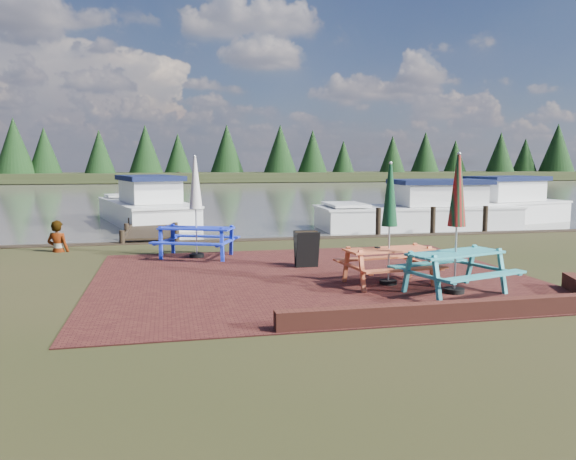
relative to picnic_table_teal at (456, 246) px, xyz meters
The scene contains 14 objects.
ground 2.56m from the picnic_table_teal, 155.98° to the left, with size 120.00×120.00×0.00m, color black.
paving 3.08m from the picnic_table_teal, 137.95° to the left, with size 9.00×7.50×0.02m, color #391412.
brick_wall 1.62m from the picnic_table_teal, 91.78° to the right, with size 6.21×1.79×0.30m.
water 38.05m from the picnic_table_teal, 93.30° to the left, with size 120.00×60.00×0.02m, color #45433B.
far_treeline 67.05m from the picnic_table_teal, 91.87° to the left, with size 120.00×10.00×8.10m.
picnic_table_teal is the anchor object (origin of this frame).
picnic_table_red 1.32m from the picnic_table_teal, 133.43° to the left, with size 1.89×1.72×2.40m.
picnic_table_blue 6.70m from the picnic_table_teal, 131.58° to the left, with size 2.34×2.23×2.56m.
chalkboard 3.74m from the picnic_table_teal, 123.42° to the left, with size 0.53×0.50×0.85m.
jetty 13.53m from the picnic_table_teal, 114.91° to the left, with size 1.76×9.08×1.00m.
boat_jetty 16.41m from the picnic_table_teal, 111.57° to the left, with size 4.60×8.29×2.28m.
boat_near 12.19m from the picnic_table_teal, 67.37° to the left, with size 7.95×3.00×2.13m.
boat_far 15.20m from the picnic_table_teal, 55.06° to the left, with size 7.49×4.24×2.21m.
person 10.54m from the picnic_table_teal, 140.03° to the left, with size 0.62×0.41×1.69m, color gray.
Camera 1 is at (-2.96, -10.25, 2.41)m, focal length 35.00 mm.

